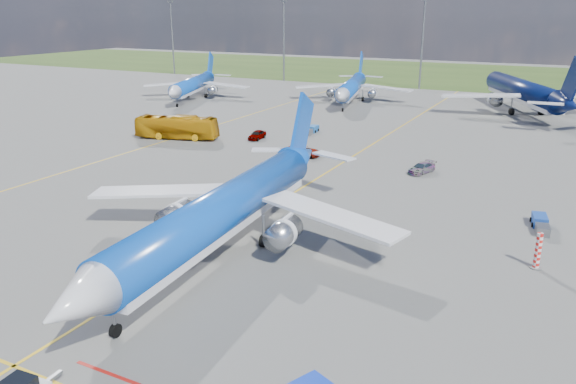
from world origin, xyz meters
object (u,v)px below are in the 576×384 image
at_px(bg_jet_nnw, 351,102).
at_px(apron_bus, 177,127).
at_px(bg_jet_n, 520,112).
at_px(service_car_a, 257,135).
at_px(service_car_b, 302,151).
at_px(service_car_c, 422,168).
at_px(warning_post, 538,251).
at_px(main_airliner, 224,253).
at_px(bg_jet_nw, 194,99).
at_px(baggage_tug_w, 541,224).
at_px(baggage_tug_c, 311,130).

bearing_deg(bg_jet_nnw, apron_bus, -116.64).
distance_m(bg_jet_n, service_car_a, 57.91).
bearing_deg(service_car_b, service_car_c, -94.98).
relative_size(warning_post, bg_jet_n, 0.06).
height_order(bg_jet_nnw, main_airliner, main_airliner).
height_order(service_car_a, service_car_c, service_car_a).
relative_size(bg_jet_nw, bg_jet_nnw, 0.95).
height_order(bg_jet_nnw, baggage_tug_w, bg_jet_nnw).
bearing_deg(apron_bus, service_car_a, -80.31).
distance_m(warning_post, service_car_b, 40.40).
height_order(warning_post, bg_jet_nw, bg_jet_nw).
bearing_deg(service_car_c, apron_bus, -163.26).
relative_size(bg_jet_n, service_car_b, 8.87).
xyz_separation_m(bg_jet_nnw, bg_jet_n, (35.09, 3.97, 0.00)).
xyz_separation_m(service_car_c, baggage_tug_w, (14.89, -13.80, -0.17)).
distance_m(service_car_b, baggage_tug_w, 35.24).
bearing_deg(baggage_tug_c, bg_jet_nnw, 95.03).
distance_m(bg_jet_nnw, baggage_tug_c, 34.28).
relative_size(warning_post, bg_jet_nnw, 0.08).
height_order(warning_post, service_car_c, warning_post).
bearing_deg(warning_post, service_car_b, 143.42).
bearing_deg(apron_bus, bg_jet_nw, 17.29).
bearing_deg(service_car_a, service_car_b, -35.23).
bearing_deg(baggage_tug_c, service_car_c, -39.47).
relative_size(baggage_tug_w, baggage_tug_c, 0.99).
bearing_deg(bg_jet_nw, bg_jet_nnw, -0.57).
bearing_deg(baggage_tug_c, baggage_tug_w, -42.89).
height_order(bg_jet_nw, baggage_tug_w, bg_jet_nw).
bearing_deg(baggage_tug_w, apron_bus, 153.68).
xyz_separation_m(bg_jet_nnw, baggage_tug_w, (43.50, -63.36, 0.48)).
relative_size(warning_post, baggage_tug_c, 0.64).
bearing_deg(baggage_tug_c, service_car_b, -74.45).
bearing_deg(apron_bus, main_airliner, -152.85).
bearing_deg(bg_jet_n, baggage_tug_w, 71.40).
bearing_deg(bg_jet_nw, main_airliner, -71.27).
xyz_separation_m(warning_post, bg_jet_nnw, (-43.83, 72.90, -1.50)).
relative_size(apron_bus, baggage_tug_w, 2.86).
relative_size(bg_jet_nnw, baggage_tug_w, 8.02).
bearing_deg(baggage_tug_c, warning_post, -50.58).
bearing_deg(bg_jet_nnw, baggage_tug_c, -93.29).
distance_m(service_car_c, baggage_tug_c, 27.72).
distance_m(bg_jet_nw, service_car_b, 59.22).
xyz_separation_m(bg_jet_n, apron_bus, (-46.59, -51.67, 1.86)).
xyz_separation_m(service_car_b, baggage_tug_c, (-5.57, 15.05, -0.25)).
bearing_deg(service_car_c, baggage_tug_w, -23.43).
height_order(bg_jet_nw, baggage_tug_c, bg_jet_nw).
distance_m(bg_jet_n, service_car_b, 57.88).
height_order(bg_jet_n, baggage_tug_c, bg_jet_n).
bearing_deg(main_airliner, service_car_b, 100.08).
distance_m(baggage_tug_w, baggage_tug_c, 47.90).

